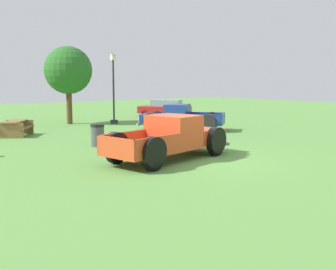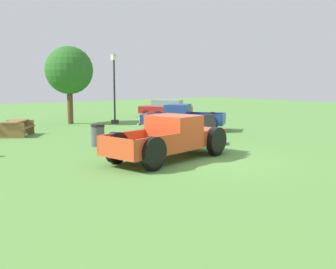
# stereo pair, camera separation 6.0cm
# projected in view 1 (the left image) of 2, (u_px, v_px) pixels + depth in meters

# --- Properties ---
(ground_plane) EXTENTS (80.00, 80.00, 0.00)m
(ground_plane) POSITION_uv_depth(u_px,v_px,m) (199.00, 160.00, 14.39)
(ground_plane) COLOR #5B9342
(pickup_truck_foreground) EXTENTS (5.37, 2.78, 1.57)m
(pickup_truck_foreground) POSITION_uv_depth(u_px,v_px,m) (175.00, 138.00, 14.63)
(pickup_truck_foreground) COLOR #D14723
(pickup_truck_foreground) RESTS_ON ground_plane
(pickup_truck_behind_left) EXTENTS (4.23, 4.83, 1.46)m
(pickup_truck_behind_left) POSITION_uv_depth(u_px,v_px,m) (176.00, 118.00, 23.09)
(pickup_truck_behind_left) COLOR navy
(pickup_truck_behind_left) RESTS_ON ground_plane
(sedan_distant_a) EXTENTS (3.62, 4.17, 1.32)m
(sedan_distant_a) POSITION_uv_depth(u_px,v_px,m) (165.00, 108.00, 31.44)
(sedan_distant_a) COLOR #B21E1E
(sedan_distant_a) RESTS_ON ground_plane
(lamp_post_near) EXTENTS (0.36, 0.36, 4.53)m
(lamp_post_near) POSITION_uv_depth(u_px,v_px,m) (114.00, 87.00, 26.24)
(lamp_post_near) COLOR #2D2D33
(lamp_post_near) RESTS_ON ground_plane
(picnic_table) EXTENTS (2.26, 2.33, 0.78)m
(picnic_table) POSITION_uv_depth(u_px,v_px,m) (15.00, 126.00, 20.50)
(picnic_table) COLOR olive
(picnic_table) RESTS_ON ground_plane
(trash_can) EXTENTS (0.59, 0.59, 0.95)m
(trash_can) POSITION_uv_depth(u_px,v_px,m) (98.00, 135.00, 17.31)
(trash_can) COLOR #4C4C51
(trash_can) RESTS_ON ground_plane
(oak_tree_east) EXTENTS (3.06, 3.06, 4.99)m
(oak_tree_east) POSITION_uv_depth(u_px,v_px,m) (68.00, 71.00, 25.97)
(oak_tree_east) COLOR brown
(oak_tree_east) RESTS_ON ground_plane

